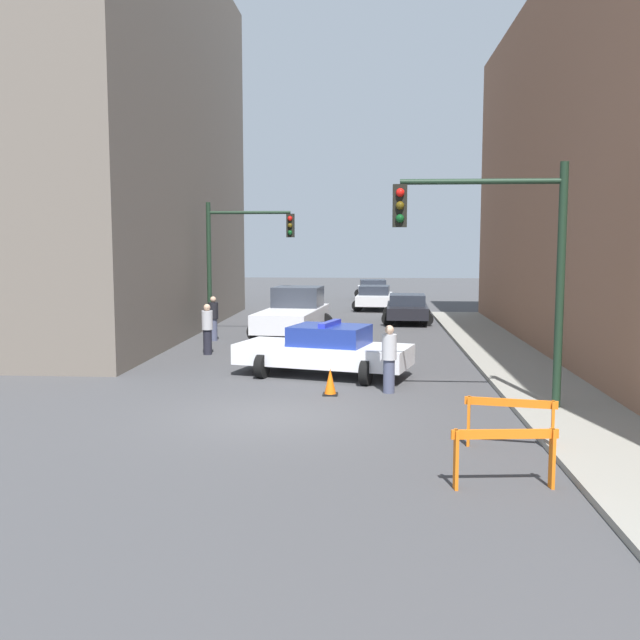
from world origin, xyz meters
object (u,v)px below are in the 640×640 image
at_px(barrier_front, 504,448).
at_px(traffic_cone, 330,382).
at_px(traffic_light_far, 237,249).
at_px(white_truck, 294,313).
at_px(police_car, 325,350).
at_px(pedestrian_corner, 213,318).
at_px(parked_car_mid, 375,297).
at_px(barrier_mid, 510,415).
at_px(pedestrian_sidewalk, 389,358).
at_px(traffic_light_near, 505,248).
at_px(pedestrian_crossing, 207,328).
at_px(parked_car_near, 407,308).
at_px(parked_car_far, 373,289).

bearing_deg(barrier_front, traffic_cone, 114.83).
height_order(traffic_light_far, white_truck, traffic_light_far).
height_order(police_car, traffic_cone, police_car).
distance_m(pedestrian_corner, traffic_cone, 10.46).
xyz_separation_m(parked_car_mid, barrier_mid, (2.26, -26.60, -0.06)).
bearing_deg(pedestrian_sidewalk, traffic_light_near, 2.20).
bearing_deg(pedestrian_corner, pedestrian_crossing, 59.92).
relative_size(parked_car_mid, traffic_cone, 6.71).
height_order(parked_car_mid, pedestrian_sidewalk, pedestrian_sidewalk).
bearing_deg(parked_car_near, barrier_mid, -85.58).
xyz_separation_m(traffic_light_far, parked_car_far, (5.34, 18.12, -2.72)).
bearing_deg(pedestrian_crossing, parked_car_near, 29.14).
distance_m(parked_car_mid, pedestrian_crossing, 17.31).
distance_m(traffic_light_near, police_car, 6.27).
relative_size(pedestrian_sidewalk, barrier_mid, 1.05).
xyz_separation_m(traffic_light_near, parked_car_far, (-2.69, 30.21, -2.86)).
relative_size(traffic_light_near, parked_car_near, 1.19).
bearing_deg(pedestrian_crossing, pedestrian_sidewalk, -69.78).
relative_size(pedestrian_crossing, pedestrian_corner, 1.00).
bearing_deg(traffic_cone, police_car, 96.66).
relative_size(traffic_light_far, parked_car_far, 1.19).
relative_size(parked_car_mid, pedestrian_crossing, 2.65).
distance_m(traffic_light_near, white_truck, 13.65).
distance_m(police_car, barrier_front, 9.37).
xyz_separation_m(parked_car_mid, pedestrian_sidewalk, (0.24, -22.00, 0.19)).
bearing_deg(traffic_light_near, pedestrian_crossing, 137.82).
bearing_deg(police_car, pedestrian_corner, 49.71).
distance_m(traffic_light_far, white_truck, 3.33).
relative_size(police_car, barrier_mid, 3.18).
height_order(parked_car_far, barrier_mid, parked_car_far).
bearing_deg(white_truck, traffic_cone, -73.24).
height_order(police_car, barrier_mid, police_car).
bearing_deg(parked_car_far, parked_car_mid, -91.99).
bearing_deg(parked_car_mid, parked_car_near, -73.87).
bearing_deg(parked_car_near, parked_car_mid, 104.67).
height_order(white_truck, pedestrian_corner, white_truck).
bearing_deg(police_car, white_truck, 27.65).
distance_m(traffic_light_near, barrier_mid, 4.08).
xyz_separation_m(white_truck, traffic_cone, (2.03, -10.65, -0.59)).
bearing_deg(white_truck, pedestrian_crossing, -110.43).
height_order(traffic_light_far, parked_car_far, traffic_light_far).
relative_size(police_car, pedestrian_sidewalk, 3.03).
bearing_deg(pedestrian_corner, barrier_mid, 82.47).
bearing_deg(police_car, parked_car_near, 3.40).
height_order(traffic_light_near, traffic_light_far, traffic_light_near).
bearing_deg(parked_car_near, parked_car_far, 98.88).
xyz_separation_m(white_truck, pedestrian_sidewalk, (3.44, -10.29, -0.04)).
bearing_deg(white_truck, parked_car_far, 86.18).
xyz_separation_m(traffic_light_near, police_car, (-4.07, 3.85, -2.81)).
xyz_separation_m(parked_car_mid, barrier_front, (1.77, -28.72, -0.06)).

